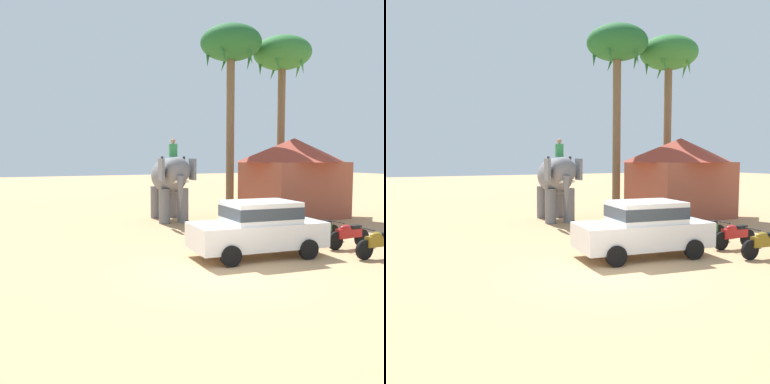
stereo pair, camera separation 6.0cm
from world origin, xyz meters
TOP-DOWN VIEW (x-y plane):
  - ground_plane at (0.00, 0.00)m, footprint 120.00×120.00m
  - car_sedan_foreground at (1.81, 1.14)m, footprint 4.25×2.20m
  - elephant_with_mahout at (2.13, 8.89)m, footprint 2.07×3.98m
  - motorcycle_mid_row at (4.99, -0.64)m, footprint 1.80×0.55m
  - motorcycle_fourth_in_row at (5.18, 0.75)m, footprint 1.80×0.55m
  - motorcycle_far_in_row at (5.01, 1.98)m, footprint 1.80×0.55m
  - motorcycle_end_of_row at (4.99, 3.31)m, footprint 1.80×0.55m
  - palm_tree_near_hut at (5.96, 9.75)m, footprint 3.20×3.20m
  - palm_tree_left_of_road at (9.24, 9.69)m, footprint 3.20×3.20m
  - roadside_hut at (8.32, 7.41)m, footprint 5.04×4.25m

SIDE VIEW (x-z plane):
  - ground_plane at x=0.00m, z-range 0.00..0.00m
  - motorcycle_mid_row at x=4.99m, z-range -0.01..0.93m
  - motorcycle_fourth_in_row at x=5.18m, z-range -0.01..0.93m
  - motorcycle_far_in_row at x=5.01m, z-range -0.01..0.93m
  - motorcycle_end_of_row at x=4.99m, z-range -0.01..0.93m
  - car_sedan_foreground at x=1.81m, z-range 0.08..1.78m
  - elephant_with_mahout at x=2.13m, z-range 0.05..3.93m
  - roadside_hut at x=8.32m, z-range 0.12..4.12m
  - palm_tree_left_of_road at x=9.24m, z-range 3.59..13.29m
  - palm_tree_near_hut at x=5.96m, z-range 3.67..13.55m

